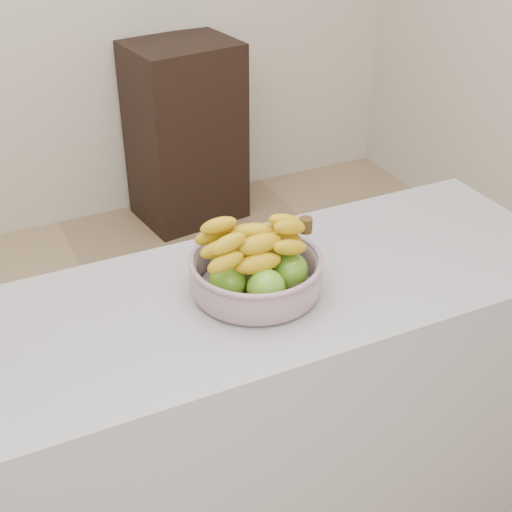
% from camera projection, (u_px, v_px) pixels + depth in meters
% --- Properties ---
extents(ground, '(4.00, 4.00, 0.00)m').
position_uv_depth(ground, '(187.00, 484.00, 2.38)').
color(ground, tan).
rests_on(ground, ground).
extents(counter, '(2.00, 0.60, 0.90)m').
position_uv_depth(counter, '(210.00, 437.00, 1.95)').
color(counter, '#9C9DA4').
rests_on(counter, ground).
extents(cabinet, '(0.58, 0.49, 0.95)m').
position_uv_depth(cabinet, '(185.00, 133.00, 3.75)').
color(cabinet, black).
rests_on(cabinet, ground).
extents(fruit_bowl, '(0.33, 0.33, 0.18)m').
position_uv_depth(fruit_bowl, '(256.00, 270.00, 1.74)').
color(fruit_bowl, '#A7B6C9').
rests_on(fruit_bowl, counter).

